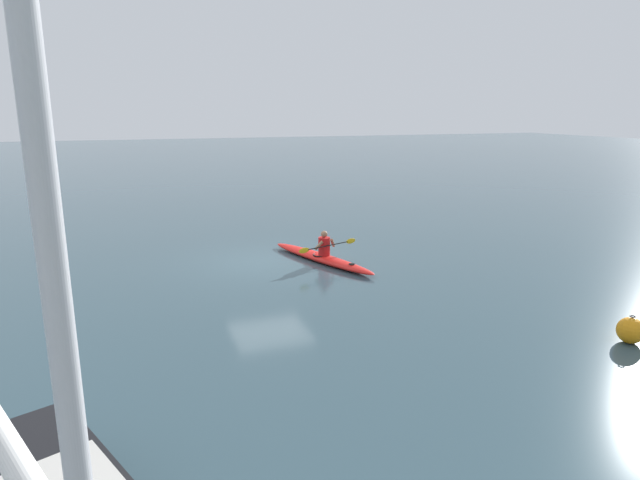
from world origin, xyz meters
TOP-DOWN VIEW (x-y plane):
  - ground_plane at (0.00, 0.00)m, footprint 160.00×160.00m
  - kayak at (-1.59, 0.61)m, footprint 2.15×4.75m
  - kayaker at (-1.64, 0.76)m, footprint 2.22×0.80m
  - mooring_buoy_white_far at (-5.46, 8.75)m, footprint 0.56×0.56m

SIDE VIEW (x-z plane):
  - ground_plane at x=0.00m, z-range 0.00..0.00m
  - kayak at x=-1.59m, z-range 0.00..0.25m
  - mooring_buoy_white_far at x=-5.46m, z-range -0.02..0.58m
  - kayaker at x=-1.64m, z-range 0.18..0.97m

